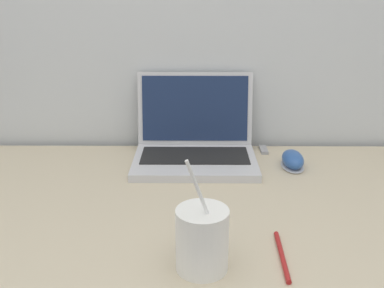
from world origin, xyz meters
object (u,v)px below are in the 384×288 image
(computer_mouse, at_px, (292,160))
(pen, at_px, (281,256))
(usb_stick, at_px, (263,150))
(laptop, at_px, (192,142))
(drink_cup, at_px, (201,238))

(computer_mouse, relative_size, pen, 0.69)
(computer_mouse, distance_m, pen, 0.42)
(computer_mouse, bearing_deg, usb_stick, 117.16)
(laptop, xyz_separation_m, usb_stick, (0.20, 0.06, -0.04))
(laptop, xyz_separation_m, pen, (0.16, -0.47, -0.04))
(laptop, relative_size, usb_stick, 5.37)
(laptop, height_order, pen, laptop)
(computer_mouse, distance_m, usb_stick, 0.13)
(drink_cup, height_order, computer_mouse, drink_cup)
(laptop, height_order, computer_mouse, laptop)
(computer_mouse, height_order, pen, computer_mouse)
(laptop, bearing_deg, drink_cup, -88.01)
(laptop, distance_m, usb_stick, 0.22)
(laptop, relative_size, drink_cup, 1.56)
(usb_stick, distance_m, pen, 0.53)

